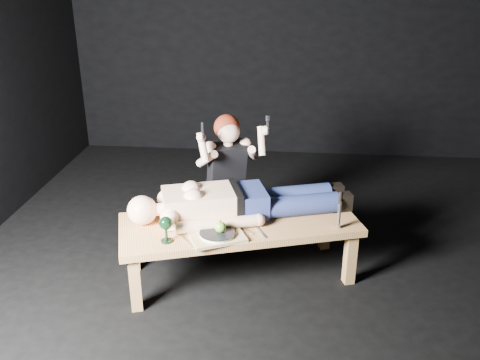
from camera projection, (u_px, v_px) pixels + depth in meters
The scene contains 13 objects.
ground at pixel (283, 261), 4.06m from camera, with size 5.00×5.00×0.00m, color black.
back_wall at pixel (293, 24), 5.76m from camera, with size 5.00×5.00×0.00m, color black.
table at pixel (239, 249), 3.80m from camera, with size 1.68×0.63×0.45m, color tan.
lying_man at pixel (243, 198), 3.76m from camera, with size 1.70×0.52×0.27m, color beige, non-canonical shape.
kneeling_woman at pixel (224, 176), 4.18m from camera, with size 0.60×0.67×1.13m, color black, non-canonical shape.
serving_tray at pixel (217, 236), 3.49m from camera, with size 0.35×0.25×0.02m, color tan.
plate at pixel (217, 234), 3.48m from camera, with size 0.23×0.23×0.02m, color white.
apple at pixel (220, 227), 3.47m from camera, with size 0.08×0.08×0.08m, color #5FA321.
goblet at pixel (166, 229), 3.41m from camera, with size 0.09×0.09×0.18m, color black, non-canonical shape.
fork_flat at pixel (187, 242), 3.44m from camera, with size 0.02×0.18×0.01m, color #B2B2B7.
knife_flat at pixel (260, 232), 3.56m from camera, with size 0.02×0.18×0.01m, color #B2B2B7.
spoon_flat at pixel (245, 229), 3.59m from camera, with size 0.02×0.18×0.01m, color #B2B2B7.
carving_knife at pixel (339, 210), 3.56m from camera, with size 0.04×0.04×0.28m, color #B2B2B7, non-canonical shape.
Camera 1 is at (0.01, -3.50, 2.18)m, focal length 39.04 mm.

